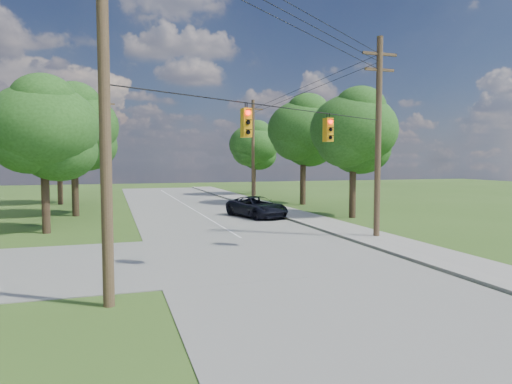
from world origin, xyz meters
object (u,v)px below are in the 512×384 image
object	(u,v)px
pole_sw	(104,83)
pole_north_w	(104,149)
pole_ne	(378,134)
car_main_north	(257,207)
pole_north_e	(253,150)

from	to	relation	value
pole_sw	pole_north_w	distance (m)	29.62
pole_sw	pole_north_w	world-z (taller)	pole_sw
pole_north_w	pole_sw	bearing A→B (deg)	-89.23
pole_ne	pole_north_w	bearing A→B (deg)	122.29
car_main_north	pole_north_e	bearing A→B (deg)	57.62
pole_sw	pole_north_w	size ratio (longest dim) A/B	1.20
pole_north_e	pole_north_w	bearing A→B (deg)	180.00
pole_sw	pole_north_w	xyz separation A→B (m)	(-0.40, 29.60, -1.10)
pole_north_e	pole_north_w	size ratio (longest dim) A/B	1.00
pole_north_e	pole_ne	bearing A→B (deg)	-90.00
car_main_north	pole_sw	bearing A→B (deg)	-135.91
pole_sw	car_main_north	xyz separation A→B (m)	(10.10, 17.79, -5.46)
pole_north_w	pole_north_e	bearing A→B (deg)	0.00
pole_sw	pole_north_e	xyz separation A→B (m)	(13.50, 29.60, -1.10)
pole_sw	pole_ne	distance (m)	15.51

